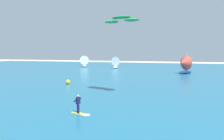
% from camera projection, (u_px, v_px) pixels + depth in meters
% --- Properties ---
extents(ocean, '(160.00, 90.00, 0.10)m').
position_uv_depth(ocean, '(151.00, 74.00, 49.24)').
color(ocean, '#1E607F').
rests_on(ocean, ground).
extents(kitesurfer, '(2.03, 1.21, 1.67)m').
position_uv_depth(kitesurfer, '(80.00, 107.00, 17.83)').
color(kitesurfer, yellow).
rests_on(kitesurfer, ocean).
extents(kite, '(5.04, 3.09, 0.73)m').
position_uv_depth(kite, '(121.00, 20.00, 25.03)').
color(kite, '#198C3F').
extents(sailboat_trailing, '(4.24, 4.29, 4.83)m').
position_uv_depth(sailboat_trailing, '(184.00, 65.00, 48.63)').
color(sailboat_trailing, navy).
rests_on(sailboat_trailing, ocean).
extents(sailboat_center_horizon, '(2.97, 3.46, 3.98)m').
position_uv_depth(sailboat_center_horizon, '(116.00, 62.00, 64.63)').
color(sailboat_center_horizon, white).
rests_on(sailboat_center_horizon, ocean).
extents(sailboat_far_right, '(3.35, 3.75, 4.21)m').
position_uv_depth(sailboat_far_right, '(84.00, 61.00, 70.17)').
color(sailboat_far_right, white).
rests_on(sailboat_far_right, ocean).
extents(marker_buoy, '(0.71, 0.71, 0.71)m').
position_uv_depth(marker_buoy, '(68.00, 82.00, 33.89)').
color(marker_buoy, yellow).
rests_on(marker_buoy, ocean).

